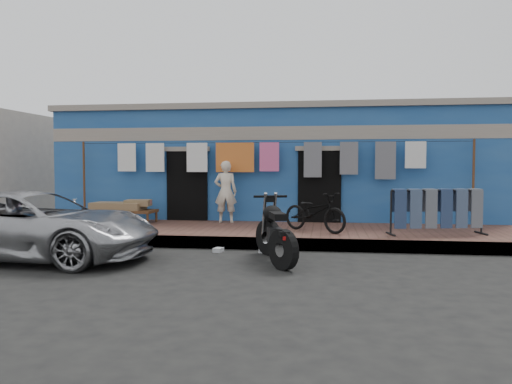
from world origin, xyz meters
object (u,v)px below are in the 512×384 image
at_px(seated_person, 226,192).
at_px(charpoy, 125,212).
at_px(car, 34,224).
at_px(bicycle, 315,208).
at_px(motorcycle, 275,229).
at_px(jeans_rack, 437,211).

height_order(seated_person, charpoy, seated_person).
distance_m(car, bicycle, 5.69).
bearing_deg(seated_person, bicycle, 142.00).
bearing_deg(bicycle, car, 155.27).
relative_size(motorcycle, jeans_rack, 0.89).
xyz_separation_m(car, motorcycle, (4.36, 0.39, -0.07)).
distance_m(bicycle, motorcycle, 2.40).
bearing_deg(charpoy, car, -92.23).
xyz_separation_m(car, seated_person, (2.71, 4.15, 0.40)).
distance_m(motorcycle, jeans_rack, 3.88).
height_order(bicycle, jeans_rack, bicycle).
xyz_separation_m(car, jeans_rack, (7.57, 2.57, 0.10)).
xyz_separation_m(seated_person, charpoy, (-2.56, -0.37, -0.51)).
height_order(seated_person, jeans_rack, seated_person).
bearing_deg(bicycle, charpoy, 114.44).
height_order(car, bicycle, bicycle).
xyz_separation_m(bicycle, charpoy, (-4.86, 1.09, -0.25)).
xyz_separation_m(seated_person, motorcycle, (1.65, -3.76, -0.46)).
bearing_deg(seated_person, charpoy, 2.67).
distance_m(motorcycle, charpoy, 5.41).
relative_size(seated_person, charpoy, 0.94).
xyz_separation_m(charpoy, jeans_rack, (7.42, -1.20, 0.22)).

